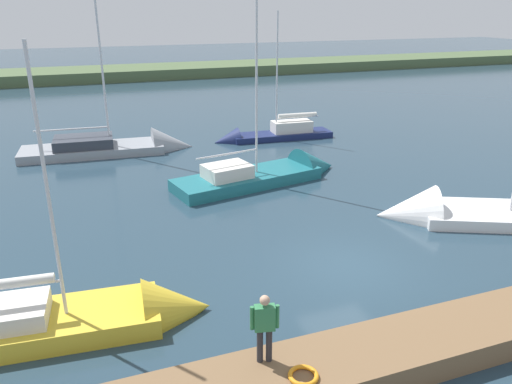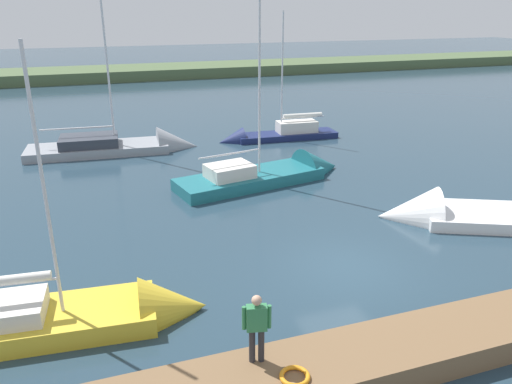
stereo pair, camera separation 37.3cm
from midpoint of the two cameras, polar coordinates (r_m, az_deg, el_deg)
The scene contains 10 objects.
ground_plane at distance 16.85m, azimuth 9.70°, elevation -8.42°, with size 200.00×200.00×0.00m, color #263D4C.
far_shoreline at distance 62.90m, azimuth -13.48°, elevation 12.57°, with size 180.00×8.00×2.40m, color #4C603D.
dock_pier at distance 13.59m, azimuth 19.57°, elevation -15.56°, with size 21.19×1.87×0.66m, color brown.
life_ring_buoy at distance 11.32m, azimuth 4.41°, elevation -20.14°, with size 0.66×0.66×0.10m, color orange.
sailboat_mid_channel at distance 24.76m, azimuth 1.78°, elevation 1.93°, with size 9.08×4.03×10.73m.
sailboat_behind_pier at distance 30.46m, azimuth -14.98°, elevation 4.65°, with size 9.86×3.29×11.55m.
sailboat_far_left at distance 32.23m, azimuth 0.89°, elevation 6.30°, with size 7.76×2.19×8.62m.
sailboat_outer_mooring at distance 14.46m, azimuth -19.41°, elevation -13.77°, with size 7.84×2.66×8.28m.
sailboat_inner_slip at distance 21.80m, azimuth 23.22°, elevation -2.56°, with size 9.78×6.42×10.70m.
person_on_dock at distance 11.16m, azimuth -0.00°, elevation -14.82°, with size 0.62×0.32×1.67m.
Camera 1 is at (7.86, 12.59, 8.06)m, focal length 35.13 mm.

